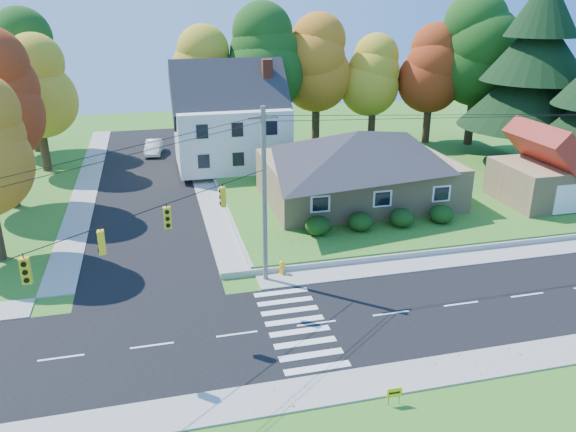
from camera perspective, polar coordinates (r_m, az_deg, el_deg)
The scene contains 23 objects.
ground at distance 28.48m, azimuth 2.91°, elevation -10.87°, with size 120.00×120.00×0.00m, color #3D7923.
road_main at distance 28.47m, azimuth 2.91°, elevation -10.85°, with size 90.00×8.00×0.02m, color black.
road_cross at distance 51.35m, azimuth -14.22°, elevation 3.38°, with size 8.00×44.00×0.02m, color black.
sidewalk_north at distance 32.65m, azimuth 0.39°, elevation -6.31°, with size 90.00×2.00×0.08m, color #9C9A90.
sidewalk_south at distance 24.58m, azimuth 6.39°, elevation -16.74°, with size 90.00×2.00×0.08m, color #9C9A90.
lawn at distance 50.69m, azimuth 10.25°, elevation 3.75°, with size 30.00×30.00×0.50m, color #3D7923.
ranch_house at distance 43.55m, azimuth 7.08°, elevation 5.21°, with size 14.60×10.60×5.40m.
colonial_house at distance 52.64m, azimuth -5.82°, elevation 9.50°, with size 10.40×8.40×9.60m.
garage at distance 47.23m, azimuth 24.99°, elevation 4.09°, with size 7.30×6.30×4.60m.
hedge_row at distance 38.61m, azimuth 9.47°, elevation -0.36°, with size 10.70×1.70×1.27m.
traffic_infrastructure at distance 27.29m, azimuth 2.00°, elevation -0.23°, with size 38.10×10.66×10.00m.
tree_lot_0 at distance 57.71m, azimuth -8.93°, elevation 14.12°, with size 6.72×6.72×12.51m.
tree_lot_1 at distance 57.45m, azimuth -2.71°, elevation 15.62°, with size 7.84×7.84×14.60m.
tree_lot_2 at distance 59.92m, azimuth 2.94°, elevation 15.22°, with size 7.28×7.28×13.56m.
tree_lot_3 at distance 61.13m, azimuth 8.75°, elevation 13.89°, with size 6.16×6.16×11.47m.
tree_lot_4 at distance 62.70m, azimuth 14.38°, elevation 14.27°, with size 6.72×6.72×12.51m.
tree_lot_5 at distance 62.78m, azimuth 18.78°, elevation 15.65°, with size 8.40×8.40×15.64m.
conifer_east_a at distance 56.86m, azimuth 23.86°, elevation 13.64°, with size 12.80×12.80×16.96m.
tree_west_2 at distance 56.42m, azimuth -24.35°, elevation 11.89°, with size 6.72×6.72×12.51m.
tree_west_3 at distance 64.46m, azimuth -25.18°, elevation 13.88°, with size 7.84×7.84×14.60m.
white_car at distance 60.48m, azimuth -13.50°, elevation 6.81°, with size 1.53×4.39×1.45m, color white.
fire_hydrant at distance 32.92m, azimuth -0.63°, elevation -5.31°, with size 0.51×0.40×0.89m.
yard_sign at distance 23.61m, azimuth 10.76°, elevation -17.24°, with size 0.63×0.05×0.78m.
Camera 1 is at (-7.17, -23.08, 15.06)m, focal length 35.00 mm.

